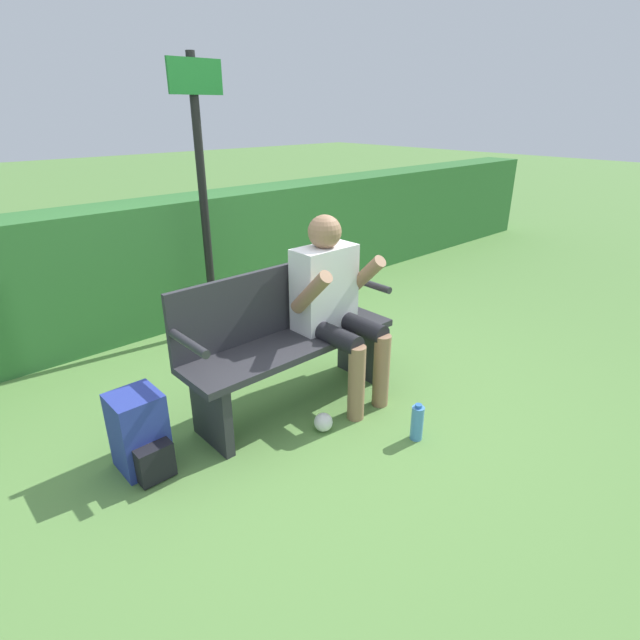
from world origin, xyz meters
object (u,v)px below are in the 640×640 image
object	(u,v)px
park_bench	(287,338)
signpost	(202,182)
backpack	(140,434)
person_seated	(334,299)
water_bottle	(417,423)

from	to	relation	value
park_bench	signpost	xyz separation A→B (m)	(0.27, 1.39, 0.84)
signpost	backpack	bearing A→B (deg)	-133.41
person_seated	water_bottle	bearing A→B (deg)	-90.55
water_bottle	person_seated	bearing A→B (deg)	89.45
park_bench	signpost	bearing A→B (deg)	79.11
backpack	water_bottle	size ratio (longest dim) A/B	1.89
park_bench	water_bottle	bearing A→B (deg)	-69.99
water_bottle	park_bench	bearing A→B (deg)	110.01
water_bottle	signpost	world-z (taller)	signpost
person_seated	signpost	distance (m)	1.63
backpack	person_seated	bearing A→B (deg)	-5.66
backpack	signpost	world-z (taller)	signpost
person_seated	park_bench	bearing A→B (deg)	160.02
backpack	water_bottle	world-z (taller)	backpack
person_seated	backpack	size ratio (longest dim) A/B	2.73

